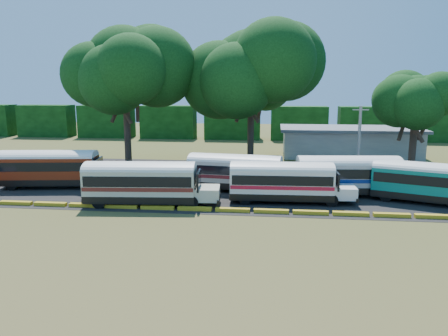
# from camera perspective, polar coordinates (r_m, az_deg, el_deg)

# --- Properties ---
(ground) EXTENTS (160.00, 160.00, 0.00)m
(ground) POSITION_cam_1_polar(r_m,az_deg,el_deg) (34.02, -6.64, -5.94)
(ground) COLOR #41511B
(ground) RESTS_ON ground
(asphalt_strip) EXTENTS (64.00, 24.00, 0.02)m
(asphalt_strip) POSITION_cam_1_polar(r_m,az_deg,el_deg) (45.25, -1.96, -1.65)
(asphalt_strip) COLOR black
(asphalt_strip) RESTS_ON ground
(curb) EXTENTS (53.70, 0.45, 0.30)m
(curb) POSITION_cam_1_polar(r_m,az_deg,el_deg) (34.91, -6.28, -5.24)
(curb) COLOR gold
(curb) RESTS_ON ground
(terminal_building) EXTENTS (19.00, 9.00, 4.00)m
(terminal_building) POSITION_cam_1_polar(r_m,az_deg,el_deg) (63.04, 16.05, 3.34)
(terminal_building) COLOR beige
(terminal_building) RESTS_ON ground
(treeline_backdrop) EXTENTS (130.00, 4.00, 6.00)m
(treeline_backdrop) POSITION_cam_1_polar(r_m,az_deg,el_deg) (80.34, 1.13, 5.97)
(treeline_backdrop) COLOR black
(treeline_backdrop) RESTS_ON ground
(bus_red) EXTENTS (11.31, 4.23, 3.63)m
(bus_red) POSITION_cam_1_polar(r_m,az_deg,el_deg) (45.02, -21.59, 0.22)
(bus_red) COLOR black
(bus_red) RESTS_ON ground
(bus_cream_west) EXTENTS (11.22, 3.66, 3.63)m
(bus_cream_west) POSITION_cam_1_polar(r_m,az_deg,el_deg) (36.29, -10.47, -1.65)
(bus_cream_west) COLOR black
(bus_cream_west) RESTS_ON ground
(bus_cream_east) EXTENTS (10.76, 3.89, 3.46)m
(bus_cream_east) POSITION_cam_1_polar(r_m,az_deg,el_deg) (40.48, 1.75, -0.32)
(bus_cream_east) COLOR black
(bus_cream_east) RESTS_ON ground
(bus_white_red) EXTENTS (10.54, 2.94, 3.44)m
(bus_white_red) POSITION_cam_1_polar(r_m,az_deg,el_deg) (36.90, 7.85, -1.53)
(bus_white_red) COLOR black
(bus_white_red) RESTS_ON ground
(bus_white_blue) EXTENTS (11.17, 3.80, 3.60)m
(bus_white_blue) POSITION_cam_1_polar(r_m,az_deg,el_deg) (40.30, 16.19, -0.68)
(bus_white_blue) COLOR black
(bus_white_blue) RESTS_ON ground
(bus_teal) EXTENTS (10.69, 6.09, 3.44)m
(bus_teal) POSITION_cam_1_polar(r_m,az_deg,el_deg) (40.05, 25.33, -1.46)
(bus_teal) COLOR black
(bus_teal) RESTS_ON ground
(tree_west) EXTENTS (12.38, 12.38, 16.51)m
(tree_west) POSITION_cam_1_polar(r_m,az_deg,el_deg) (53.07, -12.85, 12.88)
(tree_west) COLOR #3B261D
(tree_west) RESTS_ON ground
(tree_center) EXTENTS (12.79, 12.79, 16.38)m
(tree_center) POSITION_cam_1_polar(r_m,az_deg,el_deg) (54.12, 3.60, 12.79)
(tree_center) COLOR #3B261D
(tree_center) RESTS_ON ground
(tree_east) EXTENTS (7.89, 7.89, 10.86)m
(tree_east) POSITION_cam_1_polar(r_m,az_deg,el_deg) (53.83, 23.82, 7.92)
(tree_east) COLOR #3B261D
(tree_east) RESTS_ON ground
(utility_pole) EXTENTS (1.60, 0.30, 7.69)m
(utility_pole) POSITION_cam_1_polar(r_m,az_deg,el_deg) (46.67, 17.20, 3.17)
(utility_pole) COLOR gray
(utility_pole) RESTS_ON ground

